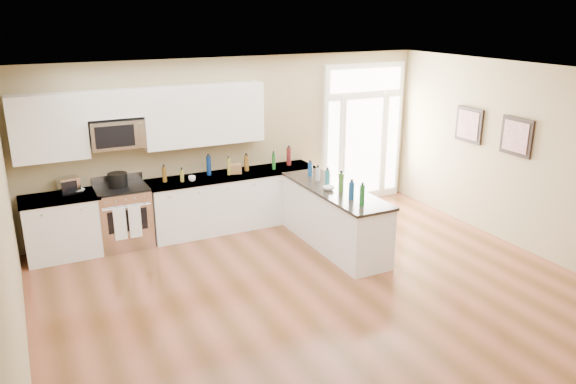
{
  "coord_description": "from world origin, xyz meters",
  "views": [
    {
      "loc": [
        -3.29,
        -4.71,
        3.53
      ],
      "look_at": [
        0.02,
        2.0,
        1.08
      ],
      "focal_mm": 35.0,
      "sensor_mm": 36.0,
      "label": 1
    }
  ],
  "objects_px": {
    "peninsula_cabinet": "(334,220)",
    "stockpot": "(118,179)",
    "kitchen_range": "(124,216)",
    "toaster_oven": "(69,185)"
  },
  "relations": [
    {
      "from": "peninsula_cabinet",
      "to": "kitchen_range",
      "type": "relative_size",
      "value": 2.15
    },
    {
      "from": "kitchen_range",
      "to": "stockpot",
      "type": "bearing_deg",
      "value": 114.47
    },
    {
      "from": "peninsula_cabinet",
      "to": "toaster_oven",
      "type": "xyz_separation_m",
      "value": [
        -3.63,
        1.55,
        0.63
      ]
    },
    {
      "from": "peninsula_cabinet",
      "to": "stockpot",
      "type": "distance_m",
      "value": 3.36
    },
    {
      "from": "peninsula_cabinet",
      "to": "stockpot",
      "type": "xyz_separation_m",
      "value": [
        -2.93,
        1.51,
        0.63
      ]
    },
    {
      "from": "peninsula_cabinet",
      "to": "stockpot",
      "type": "height_order",
      "value": "stockpot"
    },
    {
      "from": "peninsula_cabinet",
      "to": "toaster_oven",
      "type": "bearing_deg",
      "value": 156.92
    },
    {
      "from": "peninsula_cabinet",
      "to": "stockpot",
      "type": "bearing_deg",
      "value": 152.73
    },
    {
      "from": "stockpot",
      "to": "toaster_oven",
      "type": "xyz_separation_m",
      "value": [
        -0.7,
        0.04,
        -0.0
      ]
    },
    {
      "from": "kitchen_range",
      "to": "stockpot",
      "type": "distance_m",
      "value": 0.59
    }
  ]
}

